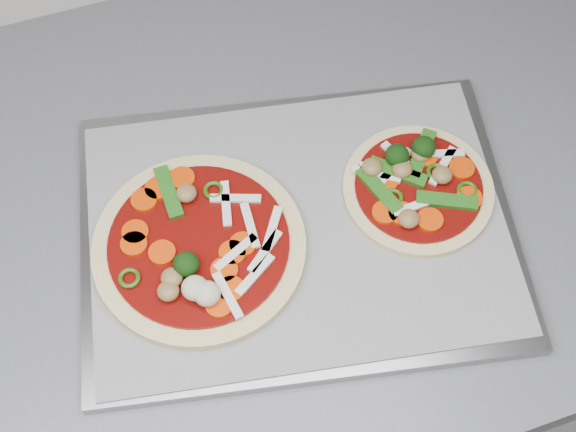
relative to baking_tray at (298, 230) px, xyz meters
name	(u,v)px	position (x,y,z in m)	size (l,w,h in m)	color
base_cabinet	(236,363)	(-0.07, 0.06, -0.48)	(3.60, 0.60, 0.86)	#BDBDBA
countertop	(210,216)	(-0.07, 0.06, -0.03)	(3.60, 0.60, 0.04)	slate
baking_tray	(298,230)	(0.00, 0.00, 0.00)	(0.41, 0.30, 0.01)	gray
parchment	(298,226)	(0.00, 0.00, 0.01)	(0.39, 0.28, 0.00)	gray
pizza_left	(198,248)	(-0.10, 0.00, 0.02)	(0.27, 0.27, 0.03)	#F1DD95
pizza_right	(417,184)	(0.12, 0.00, 0.02)	(0.16, 0.16, 0.03)	#F1DD95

